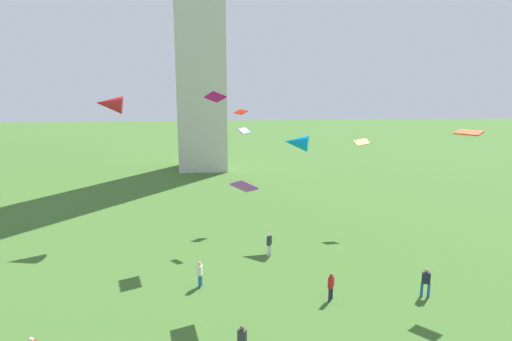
# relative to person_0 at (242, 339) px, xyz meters

# --- Properties ---
(person_0) EXTENTS (0.47, 0.40, 1.57)m
(person_0) POSITION_rel_person_0_xyz_m (0.00, 0.00, 0.00)
(person_0) COLOR #51754C
(person_0) RESTS_ON ground_plane
(person_1) EXTENTS (0.43, 0.52, 1.72)m
(person_1) POSITION_rel_person_0_xyz_m (2.58, 12.24, 0.08)
(person_1) COLOR silver
(person_1) RESTS_ON ground_plane
(person_2) EXTENTS (0.34, 0.52, 1.71)m
(person_2) POSITION_rel_person_0_xyz_m (-2.33, 7.44, 0.07)
(person_2) COLOR #235693
(person_2) RESTS_ON ground_plane
(person_3) EXTENTS (0.46, 0.52, 1.72)m
(person_3) POSITION_rel_person_0_xyz_m (5.54, 5.09, 0.08)
(person_3) COLOR #1E2333
(person_3) RESTS_ON ground_plane
(person_4) EXTENTS (0.55, 0.40, 1.82)m
(person_4) POSITION_rel_person_0_xyz_m (11.36, 5.08, 0.14)
(person_4) COLOR #235693
(person_4) RESTS_ON ground_plane
(kite_flying_0) EXTENTS (1.63, 1.72, 1.14)m
(kite_flying_0) POSITION_rel_person_0_xyz_m (0.41, 6.10, 5.98)
(kite_flying_0) COLOR #B037E0
(kite_flying_1) EXTENTS (1.35, 0.95, 0.59)m
(kite_flying_1) POSITION_rel_person_0_xyz_m (11.34, 19.00, 6.53)
(kite_flying_1) COLOR orange
(kite_flying_2) EXTENTS (1.25, 1.26, 0.51)m
(kite_flying_2) POSITION_rel_person_0_xyz_m (1.21, 20.98, 7.37)
(kite_flying_2) COLOR #2527B5
(kite_flying_3) EXTENTS (2.45, 1.80, 1.73)m
(kite_flying_3) POSITION_rel_person_0_xyz_m (-10.08, 19.37, 9.93)
(kite_flying_3) COLOR red
(kite_flying_5) EXTENTS (2.29, 1.87, 1.47)m
(kite_flying_5) POSITION_rel_person_0_xyz_m (5.22, 16.79, 6.90)
(kite_flying_5) COLOR #068BC8
(kite_flying_6) EXTENTS (1.74, 1.79, 0.25)m
(kite_flying_6) POSITION_rel_person_0_xyz_m (14.39, 7.29, 8.85)
(kite_flying_6) COLOR red
(kite_flying_7) EXTENTS (1.76, 1.83, 0.98)m
(kite_flying_7) POSITION_rel_person_0_xyz_m (-1.27, 15.41, 10.66)
(kite_flying_7) COLOR #C4048E
(kite_flying_8) EXTENTS (1.14, 1.19, 0.36)m
(kite_flying_8) POSITION_rel_person_0_xyz_m (0.77, 17.91, 9.32)
(kite_flying_8) COLOR red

